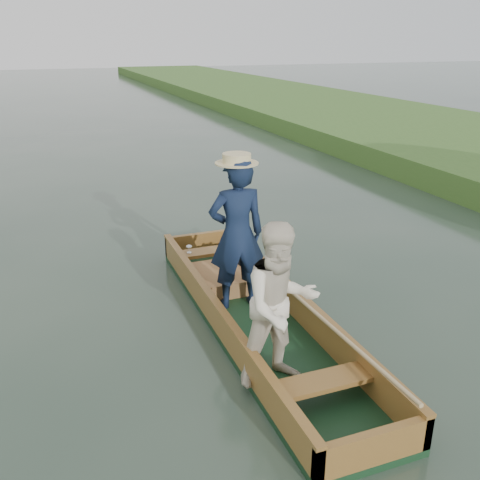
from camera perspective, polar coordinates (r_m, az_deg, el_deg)
name	(u,v)px	position (r m, az deg, el deg)	size (l,w,h in m)	color
ground	(257,328)	(6.65, 1.86, -9.41)	(120.00, 120.00, 0.00)	#283D30
punt	(256,286)	(6.17, 1.70, -4.92)	(1.22, 5.00, 2.05)	#13321A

